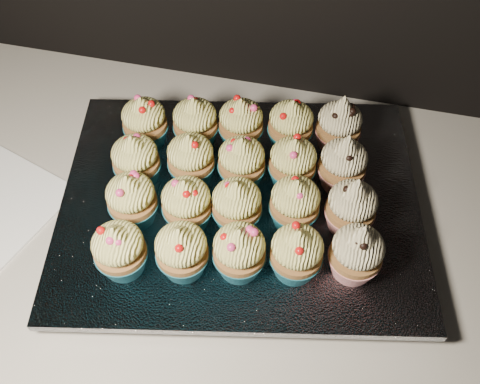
% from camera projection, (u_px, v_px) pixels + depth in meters
% --- Properties ---
extents(cabinet, '(2.40, 0.60, 0.86)m').
position_uv_depth(cabinet, '(284.00, 368.00, 1.08)').
color(cabinet, black).
rests_on(cabinet, ground).
extents(worktop, '(2.44, 0.64, 0.04)m').
position_uv_depth(worktop, '(306.00, 257.00, 0.72)').
color(worktop, beige).
rests_on(worktop, cabinet).
extents(baking_tray, '(0.49, 0.41, 0.02)m').
position_uv_depth(baking_tray, '(240.00, 209.00, 0.73)').
color(baking_tray, black).
rests_on(baking_tray, worktop).
extents(foil_lining, '(0.54, 0.46, 0.01)m').
position_uv_depth(foil_lining, '(240.00, 202.00, 0.71)').
color(foil_lining, silver).
rests_on(foil_lining, baking_tray).
extents(cupcake_0, '(0.06, 0.06, 0.08)m').
position_uv_depth(cupcake_0, '(120.00, 250.00, 0.62)').
color(cupcake_0, '#1C6D84').
rests_on(cupcake_0, foil_lining).
extents(cupcake_1, '(0.06, 0.06, 0.08)m').
position_uv_depth(cupcake_1, '(182.00, 251.00, 0.62)').
color(cupcake_1, '#1C6D84').
rests_on(cupcake_1, foil_lining).
extents(cupcake_2, '(0.06, 0.06, 0.08)m').
position_uv_depth(cupcake_2, '(239.00, 252.00, 0.62)').
color(cupcake_2, '#1C6D84').
rests_on(cupcake_2, foil_lining).
extents(cupcake_3, '(0.06, 0.06, 0.08)m').
position_uv_depth(cupcake_3, '(296.00, 253.00, 0.62)').
color(cupcake_3, '#1C6D84').
rests_on(cupcake_3, foil_lining).
extents(cupcake_4, '(0.06, 0.06, 0.10)m').
position_uv_depth(cupcake_4, '(357.00, 252.00, 0.61)').
color(cupcake_4, '#A91720').
rests_on(cupcake_4, foil_lining).
extents(cupcake_5, '(0.06, 0.06, 0.08)m').
position_uv_depth(cupcake_5, '(132.00, 200.00, 0.66)').
color(cupcake_5, '#1C6D84').
rests_on(cupcake_5, foil_lining).
extents(cupcake_6, '(0.06, 0.06, 0.08)m').
position_uv_depth(cupcake_6, '(187.00, 204.00, 0.66)').
color(cupcake_6, '#1C6D84').
rests_on(cupcake_6, foil_lining).
extents(cupcake_7, '(0.06, 0.06, 0.08)m').
position_uv_depth(cupcake_7, '(237.00, 205.00, 0.66)').
color(cupcake_7, '#1C6D84').
rests_on(cupcake_7, foil_lining).
extents(cupcake_8, '(0.06, 0.06, 0.08)m').
position_uv_depth(cupcake_8, '(295.00, 204.00, 0.66)').
color(cupcake_8, '#1C6D84').
rests_on(cupcake_8, foil_lining).
extents(cupcake_9, '(0.06, 0.06, 0.10)m').
position_uv_depth(cupcake_9, '(351.00, 207.00, 0.65)').
color(cupcake_9, '#A91720').
rests_on(cupcake_9, foil_lining).
extents(cupcake_10, '(0.06, 0.06, 0.08)m').
position_uv_depth(cupcake_10, '(136.00, 160.00, 0.70)').
color(cupcake_10, '#1C6D84').
rests_on(cupcake_10, foil_lining).
extents(cupcake_11, '(0.06, 0.06, 0.08)m').
position_uv_depth(cupcake_11, '(191.00, 159.00, 0.70)').
color(cupcake_11, '#1C6D84').
rests_on(cupcake_11, foil_lining).
extents(cupcake_12, '(0.06, 0.06, 0.08)m').
position_uv_depth(cupcake_12, '(242.00, 162.00, 0.70)').
color(cupcake_12, '#1C6D84').
rests_on(cupcake_12, foil_lining).
extents(cupcake_13, '(0.06, 0.06, 0.08)m').
position_uv_depth(cupcake_13, '(293.00, 163.00, 0.70)').
color(cupcake_13, '#1C6D84').
rests_on(cupcake_13, foil_lining).
extents(cupcake_14, '(0.06, 0.06, 0.10)m').
position_uv_depth(cupcake_14, '(343.00, 164.00, 0.69)').
color(cupcake_14, '#A91720').
rests_on(cupcake_14, foil_lining).
extents(cupcake_15, '(0.06, 0.06, 0.08)m').
position_uv_depth(cupcake_15, '(145.00, 122.00, 0.74)').
color(cupcake_15, '#1C6D84').
rests_on(cupcake_15, foil_lining).
extents(cupcake_16, '(0.06, 0.06, 0.08)m').
position_uv_depth(cupcake_16, '(195.00, 123.00, 0.74)').
color(cupcake_16, '#1C6D84').
rests_on(cupcake_16, foil_lining).
extents(cupcake_17, '(0.06, 0.06, 0.08)m').
position_uv_depth(cupcake_17, '(241.00, 124.00, 0.74)').
color(cupcake_17, '#1C6D84').
rests_on(cupcake_17, foil_lining).
extents(cupcake_18, '(0.06, 0.06, 0.08)m').
position_uv_depth(cupcake_18, '(291.00, 125.00, 0.74)').
color(cupcake_18, '#1C6D84').
rests_on(cupcake_18, foil_lining).
extents(cupcake_19, '(0.06, 0.06, 0.10)m').
position_uv_depth(cupcake_19, '(339.00, 125.00, 0.73)').
color(cupcake_19, '#A91720').
rests_on(cupcake_19, foil_lining).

